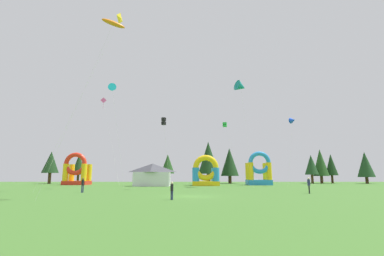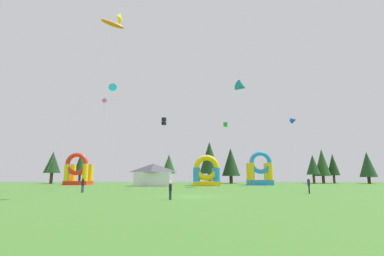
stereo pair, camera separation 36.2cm
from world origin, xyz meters
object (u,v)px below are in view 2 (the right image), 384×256
(kite_cyan_delta, at_px, (113,89))
(inflatable_orange_dome, at_px, (78,172))
(kite_teal_delta, at_px, (241,87))
(kite_orange_parafoil, at_px, (112,24))
(inflatable_red_slide, at_px, (206,175))
(kite_black_box, at_px, (164,121))
(kite_yellow_diamond, at_px, (121,20))
(person_left_edge, at_px, (83,184))
(festival_tent, at_px, (153,175))
(kite_blue_delta, at_px, (294,120))
(inflatable_blue_arch, at_px, (260,172))
(person_near_camera, at_px, (309,184))
(kite_pink_diamond, at_px, (105,102))
(person_midfield, at_px, (170,189))
(kite_green_box, at_px, (226,125))

(kite_cyan_delta, relative_size, inflatable_orange_dome, 2.53)
(kite_teal_delta, xyz_separation_m, kite_orange_parafoil, (-17.76, -24.22, -1.05))
(kite_orange_parafoil, height_order, inflatable_orange_dome, kite_orange_parafoil)
(kite_cyan_delta, height_order, inflatable_red_slide, kite_cyan_delta)
(kite_black_box, bearing_deg, kite_yellow_diamond, -154.68)
(inflatable_red_slide, bearing_deg, person_left_edge, -125.94)
(kite_teal_delta, bearing_deg, inflatable_orange_dome, 163.16)
(kite_yellow_diamond, bearing_deg, festival_tent, 76.97)
(kite_teal_delta, height_order, kite_orange_parafoil, kite_teal_delta)
(kite_blue_delta, distance_m, inflatable_blue_arch, 13.22)
(person_near_camera, relative_size, festival_tent, 0.27)
(kite_cyan_delta, xyz_separation_m, inflatable_blue_arch, (28.39, 14.62, -14.26))
(kite_teal_delta, bearing_deg, inflatable_blue_arch, 61.86)
(kite_yellow_diamond, xyz_separation_m, person_near_camera, (25.07, -6.78, -25.19))
(kite_pink_diamond, relative_size, person_near_camera, 9.09)
(person_near_camera, distance_m, inflatable_orange_dome, 48.59)
(person_left_edge, height_order, person_midfield, person_left_edge)
(person_midfield, relative_size, inflatable_red_slide, 0.25)
(kite_teal_delta, bearing_deg, person_near_camera, -76.43)
(kite_black_box, distance_m, kite_cyan_delta, 11.67)
(inflatable_blue_arch, bearing_deg, kite_cyan_delta, -152.76)
(person_left_edge, relative_size, person_near_camera, 0.96)
(person_near_camera, distance_m, inflatable_red_slide, 26.32)
(kite_teal_delta, relative_size, kite_pink_diamond, 1.18)
(kite_orange_parafoil, distance_m, festival_tent, 32.24)
(kite_black_box, height_order, inflatable_blue_arch, kite_black_box)
(kite_yellow_diamond, relative_size, inflatable_orange_dome, 3.86)
(kite_pink_diamond, bearing_deg, kite_orange_parafoil, -70.57)
(person_midfield, height_order, festival_tent, festival_tent)
(kite_pink_diamond, xyz_separation_m, inflatable_red_slide, (20.23, 4.28, -14.16))
(kite_green_box, bearing_deg, person_left_edge, -131.73)
(person_midfield, height_order, inflatable_orange_dome, inflatable_orange_dome)
(inflatable_blue_arch, bearing_deg, kite_black_box, -137.48)
(person_left_edge, relative_size, person_midfield, 1.16)
(kite_green_box, bearing_deg, kite_teal_delta, -69.10)
(kite_green_box, distance_m, kite_cyan_delta, 24.20)
(kite_green_box, height_order, inflatable_red_slide, kite_green_box)
(inflatable_orange_dome, bearing_deg, inflatable_red_slide, -9.28)
(kite_orange_parafoil, relative_size, person_near_camera, 9.89)
(kite_green_box, relative_size, kite_cyan_delta, 0.74)
(kite_blue_delta, distance_m, person_near_camera, 26.58)
(kite_black_box, distance_m, inflatable_blue_arch, 27.02)
(person_left_edge, distance_m, inflatable_red_slide, 27.70)
(kite_orange_parafoil, relative_size, person_midfield, 11.89)
(kite_cyan_delta, bearing_deg, inflatable_orange_dome, 126.71)
(person_left_edge, distance_m, person_midfield, 15.20)
(kite_orange_parafoil, relative_size, inflatable_red_slide, 3.01)
(kite_teal_delta, bearing_deg, kite_green_box, 110.90)
(festival_tent, bearing_deg, person_near_camera, -45.36)
(person_midfield, bearing_deg, kite_black_box, 134.32)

